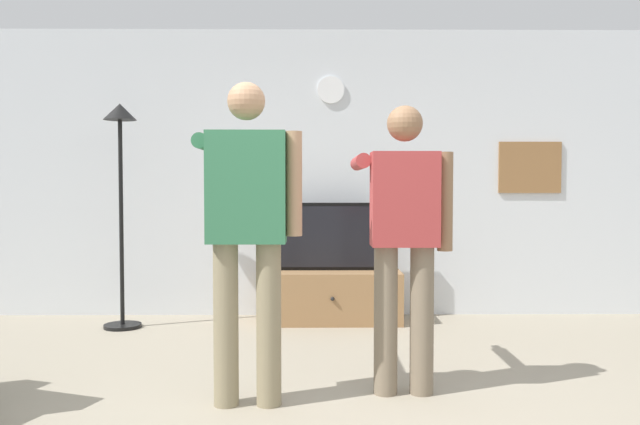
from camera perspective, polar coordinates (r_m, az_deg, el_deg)
The scene contains 8 objects.
back_wall at distance 6.10m, azimuth -0.64°, elevation 3.51°, with size 6.40×0.10×2.70m, color silver.
tv_stand at distance 5.83m, azimuth 1.04°, elevation -7.47°, with size 1.24×0.56×0.46m.
television at distance 5.81m, azimuth 1.04°, elevation -2.15°, with size 1.02×0.07×0.61m.
wall_clock at distance 6.10m, azimuth 0.98°, elevation 10.90°, with size 0.25×0.25×0.03m, color white.
framed_picture at distance 6.38m, azimuth 18.22°, elevation 3.85°, with size 0.59×0.04×0.48m, color olive.
floor_lamp at distance 5.75m, azimuth -17.39°, elevation 3.82°, with size 0.32×0.32×1.94m.
person_standing_nearer_lamp at distance 3.58m, azimuth -6.54°, elevation -0.80°, with size 0.62×0.78×1.80m.
person_standing_nearer_couch at distance 3.79m, azimuth 7.50°, elevation -1.74°, with size 0.57×0.78×1.70m.
Camera 1 is at (0.01, -3.14, 1.23)m, focal length 35.81 mm.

